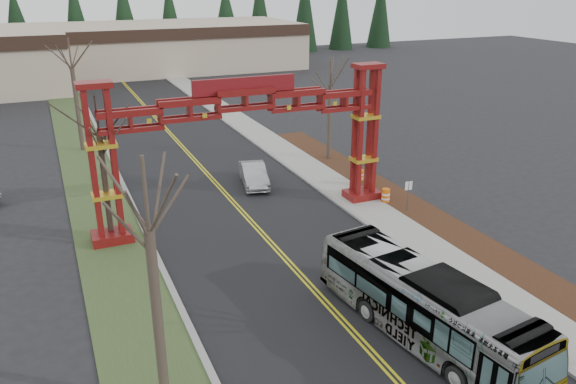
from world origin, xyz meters
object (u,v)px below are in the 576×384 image
bare_tree_median_far (72,68)px  barrel_mid (354,179)px  street_sign (408,190)px  barrel_south (386,196)px  bare_tree_median_near (149,229)px  bare_tree_right_far (330,86)px  gateway_arch (245,123)px  transit_bus (425,305)px  silver_sedan (254,175)px  barrel_north (360,176)px  retail_building_east (175,46)px  bare_tree_median_mid (99,136)px

bare_tree_median_far → barrel_mid: bearing=-45.1°
street_sign → barrel_south: bearing=104.4°
bare_tree_median_near → bare_tree_right_far: bare_tree_median_near is taller
gateway_arch → bare_tree_median_near: size_ratio=2.03×
street_sign → barrel_south: street_sign is taller
bare_tree_median_far → barrel_south: bare_tree_median_far is taller
barrel_south → bare_tree_median_near: bearing=-143.5°
gateway_arch → transit_bus: 15.13m
transit_bus → barrel_mid: 17.85m
transit_bus → silver_sedan: transit_bus is taller
barrel_mid → barrel_north: bearing=34.3°
gateway_arch → transit_bus: size_ratio=1.65×
barrel_north → bare_tree_median_near: bearing=-136.4°
bare_tree_median_far → bare_tree_right_far: 20.88m
street_sign → barrel_south: 2.04m
retail_building_east → bare_tree_median_far: 46.51m
street_sign → gateway_arch: bearing=162.7°
silver_sedan → bare_tree_median_near: bare_tree_median_near is taller
gateway_arch → bare_tree_median_near: 15.99m
retail_building_east → bare_tree_right_far: size_ratio=4.70×
barrel_mid → bare_tree_median_far: bearing=134.9°
transit_bus → bare_tree_median_mid: (-10.42, 14.60, 4.47)m
bare_tree_median_far → street_sign: size_ratio=4.62×
bare_tree_median_far → barrel_north: bare_tree_median_far is taller
barrel_mid → bare_tree_median_mid: bearing=-173.0°
barrel_south → bare_tree_median_mid: bearing=174.8°
bare_tree_right_far → barrel_north: 7.91m
bare_tree_median_near → barrel_north: bare_tree_median_near is taller
barrel_mid → barrel_north: barrel_mid is taller
transit_bus → bare_tree_right_far: 24.55m
gateway_arch → retail_building_east: size_ratio=0.48×
silver_sedan → barrel_north: bearing=-7.0°
gateway_arch → bare_tree_right_far: bearing=40.9°
transit_bus → bare_tree_median_mid: 18.49m
transit_bus → barrel_mid: size_ratio=9.85×
bare_tree_median_near → bare_tree_median_mid: bearing=90.0°
bare_tree_median_far → barrel_south: size_ratio=9.39×
transit_bus → bare_tree_median_near: bearing=169.9°
transit_bus → bare_tree_median_mid: size_ratio=1.35×
silver_sedan → barrel_mid: size_ratio=4.15×
transit_bus → street_sign: size_ratio=5.46×
barrel_mid → street_sign: bearing=-82.1°
bare_tree_median_far → barrel_south: 27.39m
street_sign → transit_bus: bearing=-122.1°
barrel_mid → bare_tree_median_near: bearing=-135.9°
street_sign → retail_building_east: bearing=89.6°
retail_building_east → bare_tree_median_far: bearing=-112.8°
retail_building_east → bare_tree_right_far: bearing=-90.0°
bare_tree_right_far → barrel_south: bare_tree_right_far is taller
transit_bus → silver_sedan: (-0.02, 19.72, -0.77)m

